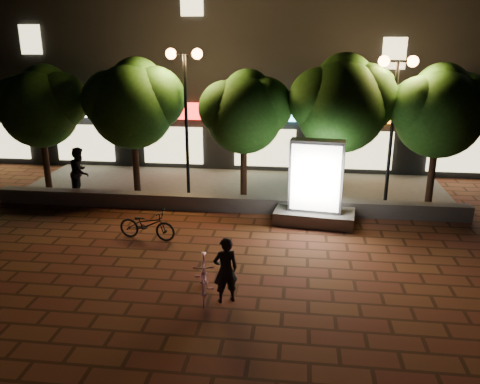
% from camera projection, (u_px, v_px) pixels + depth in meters
% --- Properties ---
extents(ground, '(80.00, 80.00, 0.00)m').
position_uv_depth(ground, '(201.00, 261.00, 12.89)').
color(ground, '#502C19').
rests_on(ground, ground).
extents(retaining_wall, '(16.00, 0.45, 0.50)m').
position_uv_depth(retaining_wall, '(224.00, 203.00, 16.60)').
color(retaining_wall, '#64625D').
rests_on(retaining_wall, ground).
extents(sidewalk, '(16.00, 5.00, 0.08)m').
position_uv_depth(sidewalk, '(234.00, 187.00, 19.02)').
color(sidewalk, '#64625D').
rests_on(sidewalk, ground).
extents(building_block, '(28.00, 8.12, 11.30)m').
position_uv_depth(building_block, '(252.00, 50.00, 23.65)').
color(building_block, black).
rests_on(building_block, ground).
extents(tree_far_left, '(3.36, 2.80, 4.63)m').
position_uv_depth(tree_far_left, '(41.00, 104.00, 17.86)').
color(tree_far_left, '#301C13').
rests_on(tree_far_left, sidewalk).
extents(tree_left, '(3.60, 3.00, 4.89)m').
position_uv_depth(tree_left, '(134.00, 101.00, 17.41)').
color(tree_left, '#301C13').
rests_on(tree_left, sidewalk).
extents(tree_mid, '(3.24, 2.70, 4.50)m').
position_uv_depth(tree_mid, '(245.00, 109.00, 17.01)').
color(tree_mid, '#301C13').
rests_on(tree_mid, sidewalk).
extents(tree_right, '(3.72, 3.10, 5.07)m').
position_uv_depth(tree_right, '(343.00, 101.00, 16.52)').
color(tree_right, '#301C13').
rests_on(tree_right, sidewalk).
extents(tree_far_right, '(3.48, 2.90, 4.76)m').
position_uv_depth(tree_far_right, '(441.00, 108.00, 16.21)').
color(tree_far_right, '#301C13').
rests_on(tree_far_right, sidewalk).
extents(street_lamp_left, '(1.26, 0.36, 5.18)m').
position_uv_depth(street_lamp_left, '(185.00, 86.00, 16.75)').
color(street_lamp_left, black).
rests_on(street_lamp_left, sidewalk).
extents(street_lamp_right, '(1.26, 0.36, 4.98)m').
position_uv_depth(street_lamp_right, '(395.00, 92.00, 15.98)').
color(street_lamp_right, black).
rests_on(street_lamp_right, sidewalk).
extents(ad_kiosk, '(2.60, 1.53, 2.67)m').
position_uv_depth(ad_kiosk, '(316.00, 190.00, 15.24)').
color(ad_kiosk, '#64625D').
rests_on(ad_kiosk, ground).
extents(scooter_pink, '(0.72, 1.64, 0.95)m').
position_uv_depth(scooter_pink, '(204.00, 277.00, 11.04)').
color(scooter_pink, pink).
rests_on(scooter_pink, ground).
extents(rider, '(0.66, 0.58, 1.53)m').
position_uv_depth(rider, '(226.00, 270.00, 10.74)').
color(rider, black).
rests_on(rider, ground).
extents(scooter_parked, '(1.78, 0.82, 0.90)m').
position_uv_depth(scooter_parked, '(147.00, 224.00, 14.19)').
color(scooter_parked, black).
rests_on(scooter_parked, ground).
extents(pedestrian, '(0.80, 0.97, 1.82)m').
position_uv_depth(pedestrian, '(80.00, 172.00, 17.58)').
color(pedestrian, black).
rests_on(pedestrian, sidewalk).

